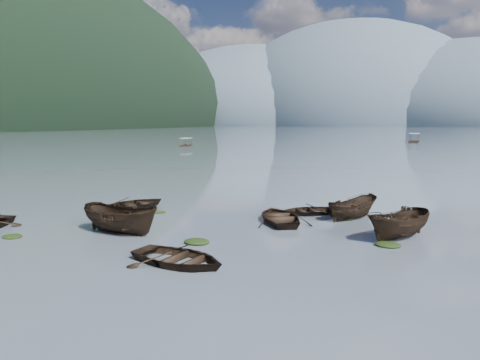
% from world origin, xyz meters
% --- Properties ---
extents(ground_plane, '(2400.00, 2400.00, 0.00)m').
position_xyz_m(ground_plane, '(0.00, 0.00, 0.00)').
color(ground_plane, slate).
extents(haze_mtn_a, '(520.00, 520.00, 280.00)m').
position_xyz_m(haze_mtn_a, '(-260.00, 900.00, 0.00)').
color(haze_mtn_a, '#475666').
rests_on(haze_mtn_a, ground).
extents(haze_mtn_b, '(520.00, 520.00, 340.00)m').
position_xyz_m(haze_mtn_b, '(-60.00, 900.00, 0.00)').
color(haze_mtn_b, '#475666').
rests_on(haze_mtn_b, ground).
extents(haze_mtn_c, '(520.00, 520.00, 260.00)m').
position_xyz_m(haze_mtn_c, '(140.00, 900.00, 0.00)').
color(haze_mtn_c, '#475666').
rests_on(haze_mtn_c, ground).
extents(rowboat_1, '(5.10, 5.82, 1.00)m').
position_xyz_m(rowboat_1, '(-6.90, 9.46, 0.00)').
color(rowboat_1, black).
rests_on(rowboat_1, ground).
extents(rowboat_2, '(5.14, 2.61, 1.89)m').
position_xyz_m(rowboat_2, '(-3.93, 3.56, 0.00)').
color(rowboat_2, black).
rests_on(rowboat_2, ground).
extents(rowboat_3, '(5.01, 5.61, 0.96)m').
position_xyz_m(rowboat_3, '(3.53, 9.07, 0.00)').
color(rowboat_3, black).
rests_on(rowboat_3, ground).
extents(rowboat_4, '(4.98, 4.01, 0.91)m').
position_xyz_m(rowboat_4, '(1.29, -0.01, 0.00)').
color(rowboat_4, black).
rests_on(rowboat_4, ground).
extents(rowboat_5, '(4.06, 4.70, 1.76)m').
position_xyz_m(rowboat_5, '(10.25, 7.23, 0.00)').
color(rowboat_5, black).
rests_on(rowboat_5, ground).
extents(rowboat_6, '(4.58, 4.73, 0.80)m').
position_xyz_m(rowboat_6, '(-7.09, 7.04, 0.00)').
color(rowboat_6, black).
rests_on(rowboat_6, ground).
extents(rowboat_7, '(4.77, 4.37, 0.81)m').
position_xyz_m(rowboat_7, '(4.88, 11.80, 0.00)').
color(rowboat_7, black).
rests_on(rowboat_7, ground).
extents(rowboat_8, '(3.62, 4.29, 1.60)m').
position_xyz_m(rowboat_8, '(7.65, 11.21, 0.00)').
color(rowboat_8, black).
rests_on(rowboat_8, ground).
extents(weed_clump_0, '(1.06, 0.86, 0.23)m').
position_xyz_m(weed_clump_0, '(-8.84, 1.01, 0.00)').
color(weed_clump_0, black).
rests_on(weed_clump_0, ground).
extents(weed_clump_1, '(0.95, 0.76, 0.21)m').
position_xyz_m(weed_clump_1, '(-5.32, 6.74, 0.00)').
color(weed_clump_1, black).
rests_on(weed_clump_1, ground).
extents(weed_clump_2, '(1.30, 1.04, 0.28)m').
position_xyz_m(weed_clump_2, '(0.74, 3.10, 0.00)').
color(weed_clump_2, black).
rests_on(weed_clump_2, ground).
extents(weed_clump_3, '(0.99, 0.84, 0.22)m').
position_xyz_m(weed_clump_3, '(7.29, 10.91, 0.00)').
color(weed_clump_3, black).
rests_on(weed_clump_3, ground).
extents(weed_clump_4, '(1.24, 0.98, 0.26)m').
position_xyz_m(weed_clump_4, '(9.71, 5.62, 0.00)').
color(weed_clump_4, black).
rests_on(weed_clump_4, ground).
extents(weed_clump_6, '(0.86, 0.72, 0.18)m').
position_xyz_m(weed_clump_6, '(-4.57, 8.87, 0.00)').
color(weed_clump_6, black).
rests_on(weed_clump_6, ground).
extents(weed_clump_7, '(1.04, 0.84, 0.23)m').
position_xyz_m(weed_clump_7, '(9.50, 8.51, 0.00)').
color(weed_clump_7, black).
rests_on(weed_clump_7, ground).
extents(pontoon_left, '(3.14, 5.44, 1.96)m').
position_xyz_m(pontoon_left, '(-38.37, 83.11, 0.00)').
color(pontoon_left, black).
rests_on(pontoon_left, ground).
extents(pontoon_centre, '(3.66, 7.05, 2.58)m').
position_xyz_m(pontoon_centre, '(17.97, 124.89, 0.00)').
color(pontoon_centre, black).
rests_on(pontoon_centre, ground).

